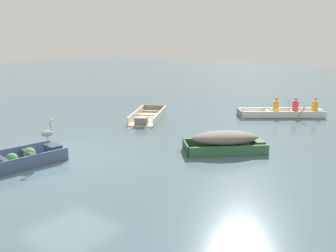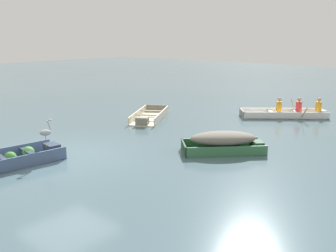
{
  "view_description": "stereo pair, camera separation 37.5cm",
  "coord_description": "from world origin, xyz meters",
  "px_view_note": "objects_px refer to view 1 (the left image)",
  "views": [
    {
      "loc": [
        9.09,
        -6.46,
        3.58
      ],
      "look_at": [
        0.74,
        3.95,
        0.35
      ],
      "focal_mm": 40.0,
      "sensor_mm": 36.0,
      "label": 1
    },
    {
      "loc": [
        9.38,
        -6.22,
        3.58
      ],
      "look_at": [
        0.74,
        3.95,
        0.35
      ],
      "focal_mm": 40.0,
      "sensor_mm": 36.0,
      "label": 2
    }
  ],
  "objects_px": {
    "skiff_green_near_moored": "(226,140)",
    "skiff_cream_mid_moored": "(147,117)",
    "heron_on_dinghy": "(47,133)",
    "rowboat_white_with_crew": "(286,112)",
    "dinghy_slate_blue_foreground": "(21,159)"
  },
  "relations": [
    {
      "from": "dinghy_slate_blue_foreground",
      "to": "skiff_green_near_moored",
      "type": "bearing_deg",
      "value": 50.03
    },
    {
      "from": "skiff_cream_mid_moored",
      "to": "rowboat_white_with_crew",
      "type": "xyz_separation_m",
      "value": [
        4.48,
        4.43,
        0.07
      ]
    },
    {
      "from": "heron_on_dinghy",
      "to": "rowboat_white_with_crew",
      "type": "bearing_deg",
      "value": 73.78
    },
    {
      "from": "skiff_green_near_moored",
      "to": "skiff_cream_mid_moored",
      "type": "distance_m",
      "value": 5.38
    },
    {
      "from": "skiff_cream_mid_moored",
      "to": "rowboat_white_with_crew",
      "type": "relative_size",
      "value": 0.89
    },
    {
      "from": "skiff_green_near_moored",
      "to": "rowboat_white_with_crew",
      "type": "bearing_deg",
      "value": 94.9
    },
    {
      "from": "skiff_cream_mid_moored",
      "to": "rowboat_white_with_crew",
      "type": "bearing_deg",
      "value": 44.68
    },
    {
      "from": "rowboat_white_with_crew",
      "to": "skiff_cream_mid_moored",
      "type": "bearing_deg",
      "value": -135.32
    },
    {
      "from": "dinghy_slate_blue_foreground",
      "to": "skiff_green_near_moored",
      "type": "relative_size",
      "value": 1.07
    },
    {
      "from": "dinghy_slate_blue_foreground",
      "to": "rowboat_white_with_crew",
      "type": "bearing_deg",
      "value": 72.91
    },
    {
      "from": "skiff_green_near_moored",
      "to": "skiff_cream_mid_moored",
      "type": "xyz_separation_m",
      "value": [
        -5.02,
        1.92,
        -0.25
      ]
    },
    {
      "from": "skiff_cream_mid_moored",
      "to": "heron_on_dinghy",
      "type": "distance_m",
      "value": 6.17
    },
    {
      "from": "dinghy_slate_blue_foreground",
      "to": "rowboat_white_with_crew",
      "type": "relative_size",
      "value": 0.77
    },
    {
      "from": "skiff_green_near_moored",
      "to": "rowboat_white_with_crew",
      "type": "distance_m",
      "value": 6.37
    },
    {
      "from": "rowboat_white_with_crew",
      "to": "heron_on_dinghy",
      "type": "xyz_separation_m",
      "value": [
        -3.02,
        -10.38,
        0.66
      ]
    }
  ]
}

